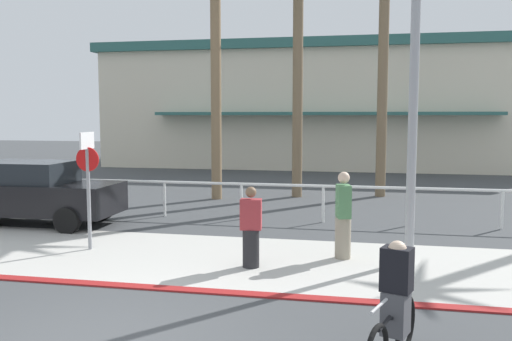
% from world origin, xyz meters
% --- Properties ---
extents(ground_plane, '(80.00, 80.00, 0.00)m').
position_xyz_m(ground_plane, '(0.00, 10.00, 0.00)').
color(ground_plane, '#424447').
extents(sidewalk_strip, '(44.00, 4.00, 0.02)m').
position_xyz_m(sidewalk_strip, '(0.00, 4.20, 0.01)').
color(sidewalk_strip, beige).
rests_on(sidewalk_strip, ground).
extents(curb_paint, '(44.00, 0.24, 0.03)m').
position_xyz_m(curb_paint, '(0.00, 2.20, 0.01)').
color(curb_paint, maroon).
rests_on(curb_paint, ground).
extents(building_backdrop, '(25.36, 9.66, 6.87)m').
position_xyz_m(building_backdrop, '(1.12, 26.12, 3.46)').
color(building_backdrop, beige).
rests_on(building_backdrop, ground).
extents(rail_fence, '(22.90, 0.08, 1.04)m').
position_xyz_m(rail_fence, '(-0.00, 8.50, 0.84)').
color(rail_fence, white).
rests_on(rail_fence, ground).
extents(stop_sign_bike_lane, '(0.52, 0.56, 2.56)m').
position_xyz_m(stop_sign_bike_lane, '(-2.43, 4.42, 1.68)').
color(stop_sign_bike_lane, gray).
rests_on(stop_sign_bike_lane, ground).
extents(streetlight_curb, '(0.24, 2.54, 7.50)m').
position_xyz_m(streetlight_curb, '(4.28, 4.48, 4.28)').
color(streetlight_curb, '#9EA0A5').
rests_on(streetlight_curb, ground).
extents(palm_tree_2, '(2.77, 2.97, 8.50)m').
position_xyz_m(palm_tree_2, '(-1.68, 11.98, 6.23)').
color(palm_tree_2, '#846B4C').
rests_on(palm_tree_2, ground).
extents(palm_tree_3, '(2.74, 3.46, 7.79)m').
position_xyz_m(palm_tree_3, '(0.97, 13.05, 5.62)').
color(palm_tree_3, '#756047').
rests_on(palm_tree_3, ground).
extents(car_black_1, '(4.40, 2.02, 1.69)m').
position_xyz_m(car_black_1, '(-5.26, 6.72, 0.87)').
color(car_black_1, black).
rests_on(car_black_1, ground).
extents(cyclist_black_0, '(0.67, 1.73, 1.50)m').
position_xyz_m(cyclist_black_0, '(3.77, 0.12, 0.69)').
color(cyclist_black_0, black).
rests_on(cyclist_black_0, ground).
extents(pedestrian_0, '(0.43, 0.35, 1.57)m').
position_xyz_m(pedestrian_0, '(1.29, 3.74, 0.72)').
color(pedestrian_0, '#232326').
rests_on(pedestrian_0, ground).
extents(pedestrian_1, '(0.38, 0.45, 1.79)m').
position_xyz_m(pedestrian_1, '(2.98, 4.75, 0.84)').
color(pedestrian_1, gray).
rests_on(pedestrian_1, ground).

